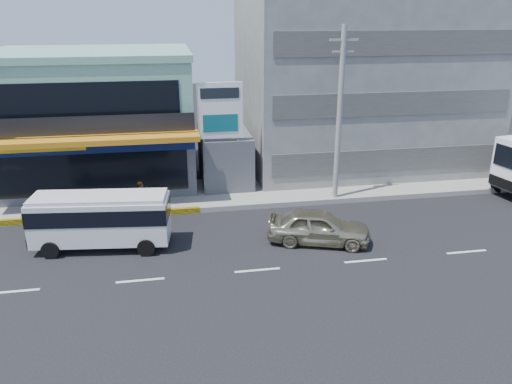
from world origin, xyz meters
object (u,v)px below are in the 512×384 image
at_px(sedan, 319,227).
at_px(concrete_building, 360,66).
at_px(billboard, 220,117).
at_px(shop_building, 96,121).
at_px(satellite_dish, 226,133).
at_px(minibus, 101,217).
at_px(utility_pole_near, 339,115).
at_px(motorcycle_rider, 143,206).

bearing_deg(sedan, concrete_building, -9.05).
xyz_separation_m(concrete_building, billboard, (-10.50, -5.80, -2.07)).
height_order(shop_building, satellite_dish, shop_building).
xyz_separation_m(minibus, sedan, (10.26, -1.27, -0.75)).
relative_size(utility_pole_near, minibus, 1.53).
bearing_deg(utility_pole_near, billboard, 164.52).
height_order(concrete_building, satellite_dish, concrete_building).
distance_m(satellite_dish, motorcycle_rider, 7.18).
distance_m(concrete_building, satellite_dish, 11.30).
bearing_deg(minibus, shop_building, 96.43).
relative_size(billboard, utility_pole_near, 0.69).
bearing_deg(satellite_dish, billboard, -105.52).
bearing_deg(sedan, billboard, 47.64).
relative_size(satellite_dish, billboard, 0.22).
bearing_deg(minibus, concrete_building, 34.34).
bearing_deg(shop_building, billboard, -32.32).
xyz_separation_m(concrete_building, motorcycle_rider, (-15.06, -8.20, -6.31)).
xyz_separation_m(shop_building, motorcycle_rider, (2.94, -7.15, -3.30)).
distance_m(utility_pole_near, minibus, 13.87).
bearing_deg(utility_pole_near, sedan, -116.38).
bearing_deg(motorcycle_rider, satellite_dish, 39.69).
height_order(satellite_dish, billboard, billboard).
relative_size(satellite_dish, minibus, 0.23).
distance_m(concrete_building, sedan, 15.62).
relative_size(satellite_dish, motorcycle_rider, 0.71).
relative_size(concrete_building, motorcycle_rider, 7.60).
xyz_separation_m(satellite_dish, utility_pole_near, (6.00, -3.60, 1.57)).
bearing_deg(utility_pole_near, shop_building, 154.94).
distance_m(satellite_dish, minibus, 10.33).
bearing_deg(satellite_dish, concrete_building, 21.80).
bearing_deg(utility_pole_near, minibus, -163.11).
height_order(sedan, motorcycle_rider, motorcycle_rider).
bearing_deg(shop_building, concrete_building, 3.35).
relative_size(shop_building, minibus, 1.90).
bearing_deg(sedan, motorcycle_rider, 79.91).
xyz_separation_m(satellite_dish, minibus, (-6.82, -7.49, -1.99)).
bearing_deg(utility_pole_near, concrete_building, 62.24).
xyz_separation_m(shop_building, sedan, (11.44, -11.71, -3.16)).
relative_size(concrete_building, sedan, 3.27).
xyz_separation_m(shop_building, minibus, (1.18, -10.44, -2.41)).
bearing_deg(utility_pole_near, motorcycle_rider, -176.89).
xyz_separation_m(minibus, motorcycle_rider, (1.76, 3.29, -0.89)).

